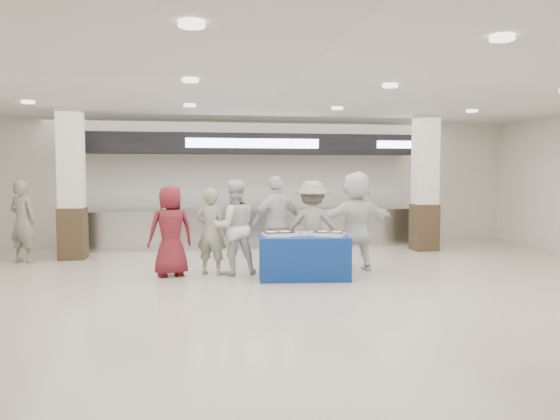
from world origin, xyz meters
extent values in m
plane|color=beige|center=(0.00, 0.00, 0.00)|extent=(14.00, 14.00, 0.00)
cube|color=#B0B2B7|center=(0.00, 5.40, 0.45)|extent=(8.00, 0.80, 0.90)
cube|color=#B0B2B7|center=(0.00, 5.40, 0.92)|extent=(8.00, 0.85, 0.04)
cube|color=white|center=(0.00, 5.10, 1.25)|extent=(7.60, 0.02, 0.50)
cube|color=black|center=(0.00, 5.40, 2.55)|extent=(8.40, 0.70, 0.50)
cube|color=white|center=(0.00, 5.04, 2.55)|extent=(3.20, 0.03, 0.22)
cube|color=white|center=(3.80, 5.04, 2.55)|extent=(1.40, 0.03, 0.18)
cube|color=#342517|center=(-4.00, 4.20, 0.55)|extent=(0.55, 0.55, 1.10)
cube|color=white|center=(-4.00, 4.20, 2.15)|extent=(0.50, 0.50, 2.10)
cube|color=#342517|center=(4.00, 4.20, 0.55)|extent=(0.55, 0.55, 1.10)
cube|color=white|center=(4.00, 4.20, 2.15)|extent=(0.50, 0.50, 2.10)
cube|color=navy|center=(0.43, 1.23, 0.38)|extent=(1.63, 0.95, 0.75)
cube|color=white|center=(-0.01, 1.32, 0.79)|extent=(0.53, 0.43, 0.08)
cube|color=#422013|center=(-0.01, 1.32, 0.84)|extent=(0.53, 0.43, 0.02)
cylinder|color=#A52817|center=(-0.01, 1.32, 0.83)|extent=(0.12, 0.12, 0.01)
cube|color=white|center=(0.88, 1.19, 0.79)|extent=(0.60, 0.56, 0.08)
cube|color=#422013|center=(0.88, 1.19, 0.84)|extent=(0.60, 0.56, 0.02)
cylinder|color=#A52817|center=(0.88, 1.19, 0.83)|extent=(0.15, 0.15, 0.01)
cube|color=#AFB0B5|center=(0.43, 1.28, 0.76)|extent=(0.48, 0.39, 0.02)
imported|color=maroon|center=(-1.87, 1.87, 0.82)|extent=(0.91, 0.71, 1.63)
imported|color=slate|center=(-1.15, 1.90, 0.79)|extent=(0.68, 0.58, 1.58)
imported|color=silver|center=(-0.73, 1.87, 0.86)|extent=(0.93, 0.77, 1.73)
imported|color=silver|center=(0.08, 2.03, 0.90)|extent=(1.14, 0.77, 1.79)
imported|color=slate|center=(0.73, 1.87, 0.85)|extent=(1.21, 0.85, 1.70)
imported|color=white|center=(1.57, 1.87, 0.94)|extent=(1.83, 0.97, 1.88)
imported|color=slate|center=(-4.92, 3.90, 0.85)|extent=(0.74, 0.64, 1.70)
camera|label=1|loc=(-1.55, -8.00, 1.87)|focal=35.00mm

